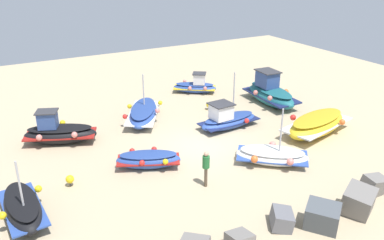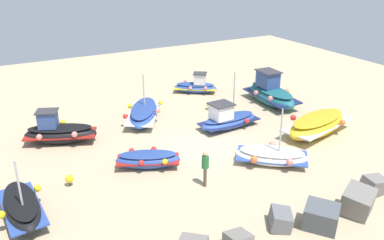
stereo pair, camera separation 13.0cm
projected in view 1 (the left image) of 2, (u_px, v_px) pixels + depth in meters
ground_plane at (201, 146)px, 21.89m from camera, size 46.10×46.10×0.00m
fishing_boat_0 at (228, 119)px, 23.93m from camera, size 3.89×1.81×3.34m
fishing_boat_1 at (148, 160)px, 19.56m from camera, size 3.29×2.32×0.78m
fishing_boat_2 at (270, 93)px, 27.73m from camera, size 2.39×4.71×2.25m
fishing_boat_3 at (143, 113)px, 25.08m from camera, size 3.68×4.69×2.82m
fishing_boat_4 at (59, 133)px, 22.00m from camera, size 4.10×2.77×1.89m
fishing_boat_5 at (272, 156)px, 20.00m from camera, size 3.69×3.43×2.92m
fishing_boat_6 at (23, 208)px, 15.76m from camera, size 1.76×3.63×2.76m
fishing_boat_7 at (195, 86)px, 29.98m from camera, size 3.24×2.76×1.51m
fishing_boat_8 at (317, 124)px, 23.14m from camera, size 5.07×2.99×1.09m
person_walking at (206, 166)px, 17.81m from camera, size 0.32×0.32×1.68m
breakwater_rocks at (302, 220)px, 15.11m from camera, size 20.59×2.66×1.35m
mooring_buoy_0 at (70, 179)px, 17.99m from camera, size 0.37×0.37×0.54m
mooring_buoy_1 at (209, 105)px, 26.76m from camera, size 0.41×0.41×0.54m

